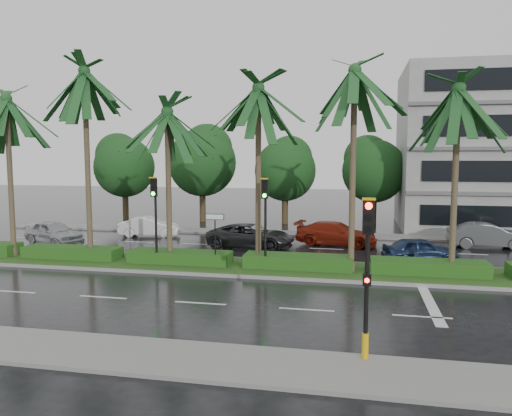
% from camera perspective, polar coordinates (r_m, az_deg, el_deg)
% --- Properties ---
extents(ground, '(120.00, 120.00, 0.00)m').
position_cam_1_polar(ground, '(23.90, -2.67, -7.40)').
color(ground, black).
rests_on(ground, ground).
extents(near_sidewalk, '(40.00, 2.40, 0.12)m').
position_cam_1_polar(near_sidewalk, '(14.65, -12.83, -16.14)').
color(near_sidewalk, slate).
rests_on(near_sidewalk, ground).
extents(far_sidewalk, '(40.00, 2.00, 0.12)m').
position_cam_1_polar(far_sidewalk, '(35.43, 2.06, -2.88)').
color(far_sidewalk, slate).
rests_on(far_sidewalk, ground).
extents(median, '(36.00, 4.00, 0.15)m').
position_cam_1_polar(median, '(24.82, -2.11, -6.70)').
color(median, gray).
rests_on(median, ground).
extents(hedge, '(35.20, 1.40, 0.60)m').
position_cam_1_polar(hedge, '(24.75, -2.11, -5.86)').
color(hedge, '#134514').
rests_on(hedge, median).
extents(lane_markings, '(34.00, 13.06, 0.01)m').
position_cam_1_polar(lane_markings, '(22.95, 4.51, -7.97)').
color(lane_markings, silver).
rests_on(lane_markings, ground).
extents(palm_row, '(26.30, 4.20, 10.48)m').
position_cam_1_polar(palm_row, '(24.68, -5.06, 11.97)').
color(palm_row, '#433826').
rests_on(palm_row, median).
extents(signal_near, '(0.34, 0.45, 4.36)m').
position_cam_1_polar(signal_near, '(13.50, 12.57, -7.17)').
color(signal_near, black).
rests_on(signal_near, near_sidewalk).
extents(signal_median_left, '(0.34, 0.42, 4.36)m').
position_cam_1_polar(signal_median_left, '(24.93, -11.49, 0.04)').
color(signal_median_left, black).
rests_on(signal_median_left, median).
extents(signal_median_right, '(0.34, 0.42, 4.36)m').
position_cam_1_polar(signal_median_right, '(23.35, 1.04, -0.24)').
color(signal_median_right, black).
rests_on(signal_median_right, median).
extents(street_sign, '(0.95, 0.09, 2.60)m').
position_cam_1_polar(street_sign, '(24.21, -4.72, -2.12)').
color(street_sign, black).
rests_on(street_sign, median).
extents(bg_trees, '(33.23, 5.67, 8.18)m').
position_cam_1_polar(bg_trees, '(40.59, 2.79, 5.09)').
color(bg_trees, '#3C311B').
rests_on(bg_trees, ground).
extents(building, '(16.00, 10.00, 12.00)m').
position_cam_1_polar(building, '(42.09, 27.19, 5.99)').
color(building, gray).
rests_on(building, ground).
extents(car_silver, '(3.44, 4.74, 1.50)m').
position_cam_1_polar(car_silver, '(33.53, -22.11, -2.64)').
color(car_silver, '#A2A4A9').
rests_on(car_silver, ground).
extents(car_white, '(2.21, 4.26, 1.34)m').
position_cam_1_polar(car_white, '(35.09, -12.10, -2.09)').
color(car_white, silver).
rests_on(car_white, ground).
extents(car_darkgrey, '(2.79, 5.39, 1.45)m').
position_cam_1_polar(car_darkgrey, '(30.02, -0.61, -3.21)').
color(car_darkgrey, '#232326').
rests_on(car_darkgrey, ground).
extents(car_red, '(2.85, 5.27, 1.45)m').
position_cam_1_polar(car_red, '(31.28, 9.14, -2.91)').
color(car_red, maroon).
rests_on(car_red, ground).
extents(car_blue, '(2.49, 4.09, 1.30)m').
position_cam_1_polar(car_blue, '(27.44, 18.24, -4.56)').
color(car_blue, '#19294D').
rests_on(car_blue, ground).
extents(car_grey, '(1.64, 4.58, 1.50)m').
position_cam_1_polar(car_grey, '(33.13, 24.97, -2.86)').
color(car_grey, '#4C4E50').
rests_on(car_grey, ground).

